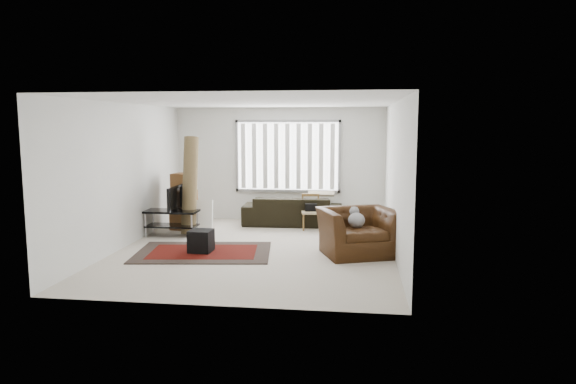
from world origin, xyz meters
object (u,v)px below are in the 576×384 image
object	(u,v)px
tv_stand	(172,217)
sofa	(293,206)
moving_boxes	(184,203)
side_chair	(311,210)
armchair	(358,228)

from	to	relation	value
tv_stand	sofa	distance (m)	2.79
moving_boxes	side_chair	bearing A→B (deg)	6.95
moving_boxes	sofa	world-z (taller)	moving_boxes
moving_boxes	side_chair	world-z (taller)	moving_boxes
tv_stand	moving_boxes	distance (m)	0.76
sofa	side_chair	world-z (taller)	sofa
moving_boxes	sofa	xyz separation A→B (m)	(2.32, 0.79, -0.14)
side_chair	armchair	world-z (taller)	armchair
side_chair	armchair	size ratio (longest dim) A/B	0.49
sofa	armchair	world-z (taller)	armchair
tv_stand	moving_boxes	bearing A→B (deg)	88.84
moving_boxes	side_chair	size ratio (longest dim) A/B	1.60
sofa	armchair	size ratio (longest dim) A/B	1.44
sofa	side_chair	distance (m)	0.65
sofa	side_chair	bearing A→B (deg)	133.22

